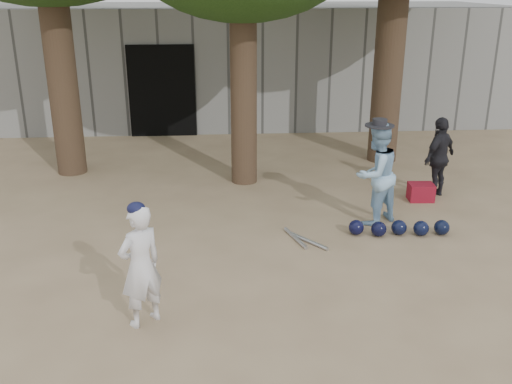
{
  "coord_description": "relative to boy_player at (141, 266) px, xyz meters",
  "views": [
    {
      "loc": [
        0.1,
        -6.09,
        3.56
      ],
      "look_at": [
        0.6,
        1.0,
        0.95
      ],
      "focal_mm": 40.0,
      "sensor_mm": 36.0,
      "label": 1
    }
  ],
  "objects": [
    {
      "name": "ground",
      "position": [
        0.75,
        0.54,
        -0.7
      ],
      "size": [
        70.0,
        70.0,
        0.0
      ],
      "primitive_type": "plane",
      "color": "#937C5E",
      "rests_on": "ground"
    },
    {
      "name": "boy_player",
      "position": [
        0.0,
        0.0,
        0.0
      ],
      "size": [
        0.61,
        0.58,
        1.4
      ],
      "primitive_type": "imported",
      "rotation": [
        0.0,
        0.0,
        3.83
      ],
      "color": "silver",
      "rests_on": "ground"
    },
    {
      "name": "spectator_blue",
      "position": [
        3.28,
        2.62,
        0.1
      ],
      "size": [
        0.98,
        0.92,
        1.59
      ],
      "primitive_type": "imported",
      "rotation": [
        0.0,
        0.0,
        3.71
      ],
      "color": "#90BCDF",
      "rests_on": "ground"
    },
    {
      "name": "spectator_dark",
      "position": [
        4.7,
        3.72,
        0.01
      ],
      "size": [
        0.87,
        0.79,
        1.42
      ],
      "primitive_type": "imported",
      "rotation": [
        0.0,
        0.0,
        3.81
      ],
      "color": "black",
      "rests_on": "ground"
    },
    {
      "name": "red_bag",
      "position": [
        4.36,
        3.51,
        -0.55
      ],
      "size": [
        0.44,
        0.35,
        0.3
      ],
      "primitive_type": "cube",
      "rotation": [
        0.0,
        0.0,
        -0.06
      ],
      "color": "maroon",
      "rests_on": "ground"
    },
    {
      "name": "back_building",
      "position": [
        0.75,
        10.88,
        0.8
      ],
      "size": [
        16.0,
        5.24,
        3.0
      ],
      "color": "gray",
      "rests_on": "ground"
    },
    {
      "name": "helmet_row",
      "position": [
        3.55,
        2.1,
        -0.59
      ],
      "size": [
        1.51,
        0.33,
        0.23
      ],
      "color": "black",
      "rests_on": "ground"
    },
    {
      "name": "bat_pile",
      "position": [
        2.06,
        1.98,
        -0.67
      ],
      "size": [
        0.56,
        0.77,
        0.06
      ],
      "color": "#B4B5BC",
      "rests_on": "ground"
    }
  ]
}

